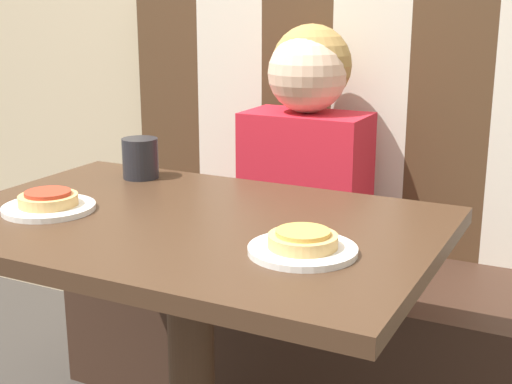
{
  "coord_description": "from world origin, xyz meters",
  "views": [
    {
      "loc": [
        0.75,
        -1.18,
        1.17
      ],
      "look_at": [
        0.0,
        0.31,
        0.72
      ],
      "focal_mm": 50.0,
      "sensor_mm": 36.0,
      "label": 1
    }
  ],
  "objects": [
    {
      "name": "drinking_cup",
      "position": [
        -0.29,
        0.24,
        0.79
      ],
      "size": [
        0.09,
        0.09,
        0.1
      ],
      "color": "#232328",
      "rests_on": "dining_table"
    },
    {
      "name": "person",
      "position": [
        0.0,
        0.63,
        0.8
      ],
      "size": [
        0.34,
        0.25,
        0.67
      ],
      "color": "red",
      "rests_on": "booth_seat"
    },
    {
      "name": "booth_backrest",
      "position": [
        -0.0,
        0.84,
        0.84
      ],
      "size": [
        1.38,
        0.07,
        0.79
      ],
      "color": "#4C331E",
      "rests_on": "booth_seat"
    },
    {
      "name": "plate_right",
      "position": [
        0.29,
        -0.09,
        0.74
      ],
      "size": [
        0.2,
        0.2,
        0.01
      ],
      "color": "white",
      "rests_on": "dining_table"
    },
    {
      "name": "plate_left",
      "position": [
        -0.29,
        -0.09,
        0.74
      ],
      "size": [
        0.2,
        0.2,
        0.01
      ],
      "color": "white",
      "rests_on": "dining_table"
    },
    {
      "name": "pizza_left",
      "position": [
        -0.29,
        -0.09,
        0.76
      ],
      "size": [
        0.12,
        0.12,
        0.03
      ],
      "color": "tan",
      "rests_on": "plate_left"
    },
    {
      "name": "booth_seat",
      "position": [
        0.0,
        0.62,
        0.22
      ],
      "size": [
        1.38,
        0.51,
        0.44
      ],
      "color": "#382319",
      "rests_on": "ground_plane"
    },
    {
      "name": "dining_table",
      "position": [
        0.0,
        0.0,
        0.64
      ],
      "size": [
        1.02,
        0.69,
        0.74
      ],
      "color": "#422B1C",
      "rests_on": "ground_plane"
    },
    {
      "name": "pizza_right",
      "position": [
        0.29,
        -0.09,
        0.76
      ],
      "size": [
        0.12,
        0.12,
        0.03
      ],
      "color": "tan",
      "rests_on": "plate_right"
    }
  ]
}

